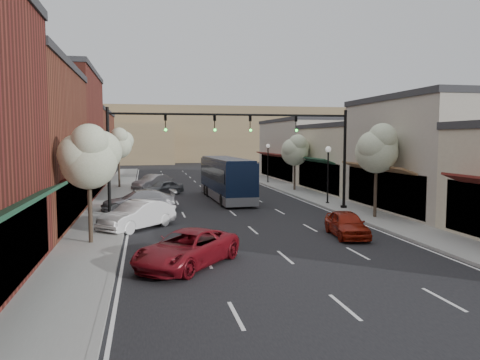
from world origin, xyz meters
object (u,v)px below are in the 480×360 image
tree_right_near (378,148)px  coach_bus (226,178)px  signal_mast_left (147,145)px  parked_car_a (187,249)px  parked_car_c (139,201)px  lamp_post_far (268,157)px  parked_car_b (137,215)px  parked_car_e (153,182)px  tree_right_far (295,150)px  parked_car_d (163,188)px  signal_mast_right (313,144)px  red_hatchback (347,224)px  tree_left_far (119,143)px  lamp_post_near (328,165)px  tree_left_near (90,156)px

tree_right_near → coach_bus: tree_right_near is taller
signal_mast_left → parked_car_a: signal_mast_left is taller
parked_car_a → parked_car_c: (-2.00, 14.60, 0.04)m
lamp_post_far → parked_car_b: 28.19m
parked_car_e → lamp_post_far: bearing=58.8°
tree_right_far → parked_car_d: (-12.55, -0.57, -3.34)m
signal_mast_right → red_hatchback: bearing=-98.6°
tree_right_far → tree_left_far: (-16.60, 6.00, 0.61)m
lamp_post_far → parked_car_a: lamp_post_far is taller
coach_bus → parked_car_e: 10.58m
lamp_post_far → red_hatchback: lamp_post_far is taller
tree_left_far → parked_car_d: size_ratio=1.59×
lamp_post_near → coach_bus: 8.46m
tree_right_near → parked_car_a: tree_right_near is taller
tree_right_far → coach_bus: size_ratio=0.48×
signal_mast_right → tree_right_near: signal_mast_right is taller
tree_left_far → signal_mast_right: bearing=-52.3°
tree_left_near → red_hatchback: bearing=-2.5°
tree_left_near → red_hatchback: (12.57, -0.55, -3.56)m
parked_car_b → parked_car_d: (2.00, 15.74, -0.12)m
parked_car_b → parked_car_e: 20.27m
red_hatchback → tree_left_far: bearing=122.2°
coach_bus → red_hatchback: (3.52, -15.71, -1.13)m
parked_car_d → tree_left_far: bearing=178.1°
lamp_post_near → parked_car_a: 19.36m
tree_right_far → parked_car_a: tree_right_far is taller
parked_car_c → lamp_post_near: bearing=86.7°
lamp_post_near → parked_car_c: (-14.00, -0.42, -2.27)m
red_hatchback → parked_car_b: (-10.52, 4.24, 0.12)m
tree_right_far → parked_car_c: 17.87m
tree_right_near → parked_car_a: (-12.55, -8.47, -3.75)m
lamp_post_near → parked_car_b: (-14.00, -6.87, -2.23)m
red_hatchback → signal_mast_right: bearing=88.2°
tree_right_far → tree_left_near: size_ratio=0.95×
signal_mast_right → tree_left_near: (-13.87, -8.05, -0.40)m
coach_bus → parked_car_b: size_ratio=2.39×
tree_right_near → parked_car_d: 20.25m
tree_left_near → parked_car_d: 20.17m
coach_bus → red_hatchback: coach_bus is taller
parked_car_b → parked_car_c: 6.45m
lamp_post_far → tree_left_near: bearing=-119.8°
lamp_post_near → parked_car_d: size_ratio=1.15×
signal_mast_right → lamp_post_near: signal_mast_right is taller
signal_mast_right → lamp_post_far: size_ratio=1.85×
tree_left_near → tree_right_far: bearing=50.3°
red_hatchback → parked_car_c: 14.99m
tree_left_far → lamp_post_near: 22.33m
tree_left_near → parked_car_b: tree_left_near is taller
parked_car_c → signal_mast_left: bearing=10.5°
signal_mast_left → tree_left_far: signal_mast_left is taller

